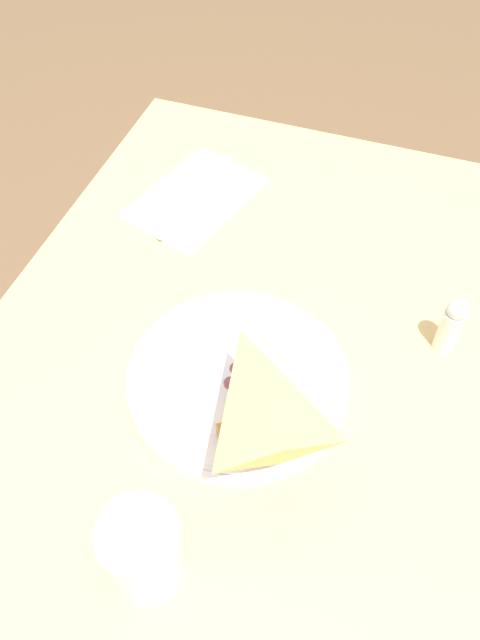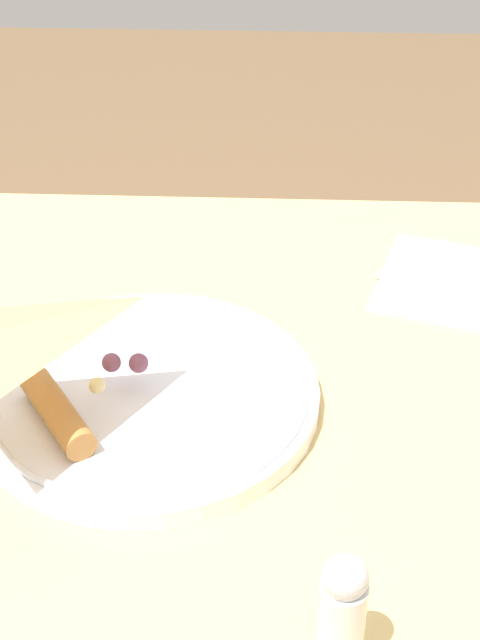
{
  "view_description": "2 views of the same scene",
  "coord_description": "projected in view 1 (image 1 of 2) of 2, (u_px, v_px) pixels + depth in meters",
  "views": [
    {
      "loc": [
        0.33,
        0.14,
        1.36
      ],
      "look_at": [
        -0.13,
        -0.02,
        0.73
      ],
      "focal_mm": 35.0,
      "sensor_mm": 36.0,
      "label": 1
    },
    {
      "loc": [
        -0.15,
        0.59,
        1.21
      ],
      "look_at": [
        -0.12,
        -0.03,
        0.78
      ],
      "focal_mm": 55.0,
      "sensor_mm": 36.0,
      "label": 2
    }
  ],
  "objects": [
    {
      "name": "ground_plane",
      "position": [
        230.0,
        589.0,
        1.29
      ],
      "size": [
        6.0,
        6.0,
        0.0
      ],
      "primitive_type": "plane",
      "color": "brown"
    },
    {
      "name": "plate_pizza",
      "position": [
        241.0,
        379.0,
        0.75
      ],
      "size": [
        0.27,
        0.27,
        0.05
      ],
      "color": "white",
      "rests_on": "dining_table"
    },
    {
      "name": "salt_shaker",
      "position": [
        452.0,
        325.0,
        0.76
      ],
      "size": [
        0.03,
        0.03,
        0.09
      ],
      "color": "silver",
      "rests_on": "dining_table"
    },
    {
      "name": "butter_knife",
      "position": [
        199.0,
        191.0,
        0.97
      ],
      "size": [
        0.21,
        0.05,
        0.01
      ],
      "rotation": [
        0.0,
        0.0,
        -0.13
      ],
      "color": "#B2B2B7",
      "rests_on": "napkin_folded"
    },
    {
      "name": "dining_table",
      "position": [
        225.0,
        460.0,
        0.81
      ],
      "size": [
        1.17,
        0.7,
        0.71
      ],
      "color": "#DBB770",
      "rests_on": "ground_plane"
    },
    {
      "name": "napkin_folded",
      "position": [
        196.0,
        198.0,
        0.97
      ],
      "size": [
        0.24,
        0.19,
        0.0
      ],
      "rotation": [
        0.0,
        0.0,
        -0.3
      ],
      "color": "silver",
      "rests_on": "dining_table"
    },
    {
      "name": "milk_glass",
      "position": [
        144.0,
        552.0,
        0.59
      ],
      "size": [
        0.08,
        0.08,
        0.1
      ],
      "color": "white",
      "rests_on": "dining_table"
    }
  ]
}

